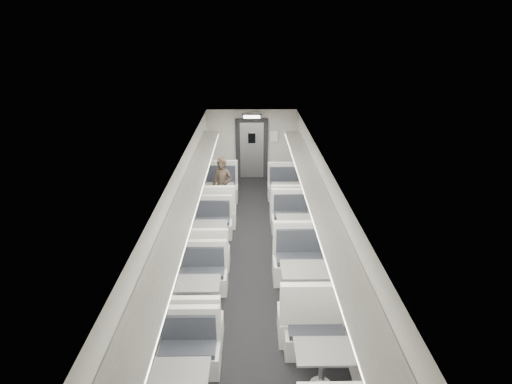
{
  "coord_description": "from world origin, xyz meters",
  "views": [
    {
      "loc": [
        -0.02,
        -7.32,
        4.98
      ],
      "look_at": [
        0.1,
        1.99,
        1.09
      ],
      "focal_mm": 28.0,
      "sensor_mm": 36.0,
      "label": 1
    }
  ],
  "objects_px": {
    "booth_left_c": "(199,298)",
    "booth_right_c": "(306,287)",
    "booth_left_b": "(210,237)",
    "booth_right_a": "(286,197)",
    "booth_right_b": "(294,231)",
    "booth_left_a": "(217,199)",
    "booth_right_d": "(322,368)",
    "passenger": "(222,186)",
    "exit_sign": "(252,116)",
    "vestibule_door": "(252,149)"
  },
  "relations": [
    {
      "from": "booth_left_b",
      "to": "vestibule_door",
      "type": "relative_size",
      "value": 0.93
    },
    {
      "from": "booth_left_a",
      "to": "booth_right_a",
      "type": "relative_size",
      "value": 1.1
    },
    {
      "from": "booth_right_d",
      "to": "exit_sign",
      "type": "distance_m",
      "value": 8.67
    },
    {
      "from": "booth_right_d",
      "to": "passenger",
      "type": "bearing_deg",
      "value": 107.02
    },
    {
      "from": "booth_right_a",
      "to": "booth_right_c",
      "type": "bearing_deg",
      "value": -90.0
    },
    {
      "from": "passenger",
      "to": "vestibule_door",
      "type": "height_order",
      "value": "vestibule_door"
    },
    {
      "from": "booth_right_c",
      "to": "vestibule_door",
      "type": "distance_m",
      "value": 7.09
    },
    {
      "from": "booth_left_a",
      "to": "booth_right_a",
      "type": "height_order",
      "value": "booth_left_a"
    },
    {
      "from": "booth_right_d",
      "to": "booth_left_b",
      "type": "bearing_deg",
      "value": 116.88
    },
    {
      "from": "booth_left_b",
      "to": "booth_right_b",
      "type": "height_order",
      "value": "booth_right_b"
    },
    {
      "from": "booth_right_a",
      "to": "passenger",
      "type": "bearing_deg",
      "value": -170.06
    },
    {
      "from": "booth_left_c",
      "to": "booth_right_c",
      "type": "height_order",
      "value": "booth_right_c"
    },
    {
      "from": "passenger",
      "to": "vestibule_door",
      "type": "bearing_deg",
      "value": 95.3
    },
    {
      "from": "booth_left_a",
      "to": "passenger",
      "type": "relative_size",
      "value": 1.37
    },
    {
      "from": "booth_left_c",
      "to": "booth_right_b",
      "type": "bearing_deg",
      "value": 51.51
    },
    {
      "from": "booth_left_a",
      "to": "vestibule_door",
      "type": "distance_m",
      "value": 3.03
    },
    {
      "from": "booth_right_b",
      "to": "booth_right_d",
      "type": "distance_m",
      "value": 4.2
    },
    {
      "from": "booth_right_c",
      "to": "exit_sign",
      "type": "bearing_deg",
      "value": 98.74
    },
    {
      "from": "booth_left_c",
      "to": "booth_right_d",
      "type": "distance_m",
      "value": 2.61
    },
    {
      "from": "booth_left_b",
      "to": "booth_right_c",
      "type": "distance_m",
      "value": 2.87
    },
    {
      "from": "booth_left_b",
      "to": "booth_left_c",
      "type": "xyz_separation_m",
      "value": [
        0.0,
        -2.27,
        -0.0
      ]
    },
    {
      "from": "booth_left_b",
      "to": "passenger",
      "type": "height_order",
      "value": "passenger"
    },
    {
      "from": "booth_left_b",
      "to": "vestibule_door",
      "type": "bearing_deg",
      "value": 78.55
    },
    {
      "from": "booth_right_d",
      "to": "exit_sign",
      "type": "relative_size",
      "value": 3.25
    },
    {
      "from": "booth_left_b",
      "to": "booth_right_a",
      "type": "bearing_deg",
      "value": 49.8
    },
    {
      "from": "booth_left_a",
      "to": "booth_right_c",
      "type": "height_order",
      "value": "booth_right_c"
    },
    {
      "from": "booth_right_b",
      "to": "booth_right_c",
      "type": "height_order",
      "value": "booth_right_c"
    },
    {
      "from": "booth_left_a",
      "to": "booth_right_c",
      "type": "xyz_separation_m",
      "value": [
        2.0,
        -4.2,
        0.01
      ]
    },
    {
      "from": "booth_right_b",
      "to": "passenger",
      "type": "relative_size",
      "value": 1.23
    },
    {
      "from": "booth_right_c",
      "to": "exit_sign",
      "type": "distance_m",
      "value": 6.84
    },
    {
      "from": "booth_left_b",
      "to": "booth_right_a",
      "type": "height_order",
      "value": "booth_right_a"
    },
    {
      "from": "vestibule_door",
      "to": "booth_right_c",
      "type": "bearing_deg",
      "value": -81.86
    },
    {
      "from": "booth_right_a",
      "to": "booth_right_b",
      "type": "height_order",
      "value": "booth_right_a"
    },
    {
      "from": "booth_right_c",
      "to": "exit_sign",
      "type": "height_order",
      "value": "exit_sign"
    },
    {
      "from": "passenger",
      "to": "vestibule_door",
      "type": "xyz_separation_m",
      "value": [
        0.83,
        2.89,
        0.21
      ]
    },
    {
      "from": "booth_left_a",
      "to": "booth_right_d",
      "type": "xyz_separation_m",
      "value": [
        2.0,
        -6.09,
        -0.04
      ]
    },
    {
      "from": "booth_left_c",
      "to": "passenger",
      "type": "distance_m",
      "value": 4.34
    },
    {
      "from": "booth_left_a",
      "to": "vestibule_door",
      "type": "height_order",
      "value": "vestibule_door"
    },
    {
      "from": "booth_left_b",
      "to": "exit_sign",
      "type": "bearing_deg",
      "value": 77.34
    },
    {
      "from": "booth_left_a",
      "to": "exit_sign",
      "type": "relative_size",
      "value": 3.65
    },
    {
      "from": "exit_sign",
      "to": "booth_left_c",
      "type": "bearing_deg",
      "value": -98.47
    },
    {
      "from": "booth_left_b",
      "to": "booth_right_b",
      "type": "relative_size",
      "value": 0.96
    },
    {
      "from": "booth_left_c",
      "to": "vestibule_door",
      "type": "relative_size",
      "value": 0.93
    },
    {
      "from": "vestibule_door",
      "to": "exit_sign",
      "type": "bearing_deg",
      "value": -90.0
    },
    {
      "from": "booth_left_a",
      "to": "booth_right_b",
      "type": "xyz_separation_m",
      "value": [
        2.0,
        -1.9,
        -0.04
      ]
    },
    {
      "from": "booth_right_b",
      "to": "exit_sign",
      "type": "bearing_deg",
      "value": 103.39
    },
    {
      "from": "booth_right_c",
      "to": "passenger",
      "type": "distance_m",
      "value": 4.51
    },
    {
      "from": "vestibule_door",
      "to": "exit_sign",
      "type": "height_order",
      "value": "exit_sign"
    },
    {
      "from": "booth_left_c",
      "to": "booth_right_d",
      "type": "height_order",
      "value": "booth_right_d"
    },
    {
      "from": "booth_left_b",
      "to": "booth_right_d",
      "type": "relative_size",
      "value": 0.97
    }
  ]
}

